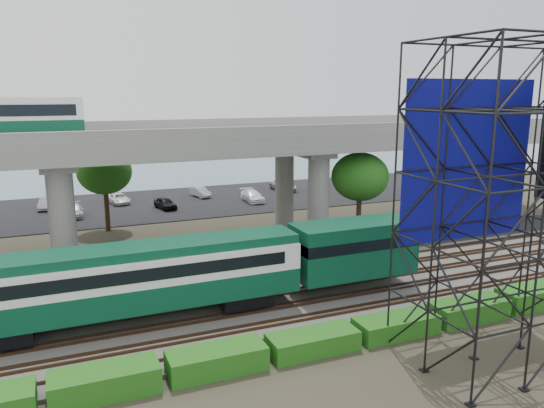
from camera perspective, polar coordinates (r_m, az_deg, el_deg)
name	(u,v)px	position (r m, az deg, el deg)	size (l,w,h in m)	color
ground	(263,321)	(30.87, -1.02, -12.49)	(140.00, 140.00, 0.00)	#474233
ballast_bed	(250,307)	(32.54, -2.34, -10.97)	(90.00, 12.00, 0.20)	slate
service_road	(211,265)	(40.13, -6.60, -6.59)	(90.00, 5.00, 0.08)	black
parking_lot	(153,204)	(62.31, -12.64, -0.04)	(90.00, 18.00, 0.08)	black
harbor_water	(127,176)	(83.74, -15.33, 2.87)	(140.00, 40.00, 0.03)	slate
rail_tracks	(250,304)	(32.47, -2.34, -10.68)	(90.00, 9.52, 0.16)	#472D1E
commuter_train	(169,273)	(30.33, -10.98, -7.31)	(29.30, 3.06, 4.30)	black
overpass	(177,150)	(43.37, -10.20, 5.79)	(80.00, 12.00, 12.40)	#9E9B93
scaffold_tower	(511,207)	(27.37, 24.35, -0.32)	(9.36, 6.36, 15.00)	black
hedge_strip	(313,341)	(27.47, 4.42, -14.51)	(34.60, 1.80, 1.20)	#185B14
trees	(132,185)	(43.26, -14.83, 2.02)	(40.94, 16.94, 7.69)	#382314
suv	(158,260)	(39.72, -12.16, -5.90)	(2.24, 4.87, 1.35)	black
parked_cars	(170,198)	(62.13, -10.94, 0.62)	(36.24, 9.63, 1.31)	#B8B8B8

